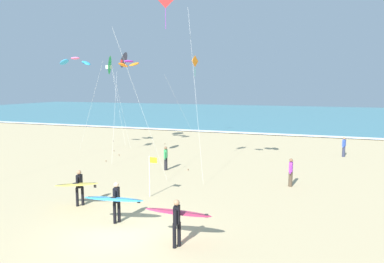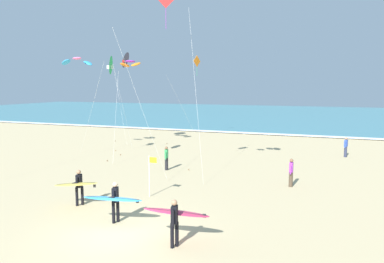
{
  "view_description": "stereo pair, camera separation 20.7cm",
  "coord_description": "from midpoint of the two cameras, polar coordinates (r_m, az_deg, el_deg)",
  "views": [
    {
      "loc": [
        6.99,
        -11.18,
        5.59
      ],
      "look_at": [
        0.44,
        6.82,
        3.14
      ],
      "focal_mm": 33.61,
      "sensor_mm": 36.0,
      "label": 1
    },
    {
      "loc": [
        7.19,
        -11.11,
        5.59
      ],
      "look_at": [
        0.44,
        6.82,
        3.14
      ],
      "focal_mm": 33.61,
      "sensor_mm": 36.0,
      "label": 2
    }
  ],
  "objects": [
    {
      "name": "bystander_green_top",
      "position": [
        23.96,
        -3.83,
        -4.22
      ],
      "size": [
        0.24,
        0.49,
        1.59
      ],
      "color": "black",
      "rests_on": "ground"
    },
    {
      "name": "surfer_trailing",
      "position": [
        17.55,
        -17.35,
        -8.05
      ],
      "size": [
        2.12,
        1.16,
        1.71
      ],
      "color": "black",
      "rests_on": "ground"
    },
    {
      "name": "ground_plane",
      "position": [
        14.34,
        -11.33,
        -15.78
      ],
      "size": [
        160.0,
        160.0,
        0.0
      ],
      "primitive_type": "plane",
      "color": "tan"
    },
    {
      "name": "kite_arc_rose_mid",
      "position": [
        31.09,
        -17.57,
        10.56
      ],
      "size": [
        5.17,
        3.54,
        7.89
      ],
      "color": "#2D99DB",
      "rests_on": "ground"
    },
    {
      "name": "lifeguard_flag",
      "position": [
        18.27,
        -6.32,
        -6.44
      ],
      "size": [
        0.44,
        0.05,
        2.1
      ],
      "color": "silver",
      "rests_on": "ground"
    },
    {
      "name": "shoreline_foam",
      "position": [
        42.39,
        10.83,
        -0.3
      ],
      "size": [
        160.0,
        1.43,
        0.01
      ],
      "primitive_type": "cube",
      "color": "white",
      "rests_on": "ocean_water"
    },
    {
      "name": "bystander_blue_top",
      "position": [
        30.68,
        23.39,
        -2.27
      ],
      "size": [
        0.29,
        0.47,
        1.59
      ],
      "color": "#2D334C",
      "rests_on": "ground"
    },
    {
      "name": "bystander_purple_top",
      "position": [
        20.77,
        15.72,
        -6.27
      ],
      "size": [
        0.22,
        0.5,
        1.59
      ],
      "color": "#4C3D2D",
      "rests_on": "ground"
    },
    {
      "name": "kite_delta_emerald_outer",
      "position": [
        25.59,
        -12.65,
        10.19
      ],
      "size": [
        1.79,
        3.92,
        7.62
      ],
      "color": "green",
      "rests_on": "ground"
    },
    {
      "name": "surfer_lead",
      "position": [
        15.03,
        -11.87,
        -10.46
      ],
      "size": [
        2.42,
        1.17,
        1.71
      ],
      "color": "black",
      "rests_on": "ground"
    },
    {
      "name": "kite_diamond_amber_close",
      "position": [
        37.99,
        0.8,
        10.63
      ],
      "size": [
        1.56,
        5.38,
        8.72
      ],
      "color": "orange",
      "rests_on": "ground"
    },
    {
      "name": "kite_diamond_scarlet_low",
      "position": [
        20.99,
        -4.25,
        18.91
      ],
      "size": [
        2.85,
        2.04,
        10.88
      ],
      "color": "red",
      "rests_on": "ground"
    },
    {
      "name": "kite_delta_charcoal_high",
      "position": [
        33.79,
        -10.42,
        11.1
      ],
      "size": [
        3.21,
        2.51,
        8.64
      ],
      "color": "black",
      "rests_on": "ground"
    },
    {
      "name": "kite_arc_violet_distant",
      "position": [
        32.14,
        -9.59,
        10.56
      ],
      "size": [
        2.43,
        2.53,
        7.78
      ],
      "color": "orange",
      "rests_on": "ground"
    },
    {
      "name": "surfer_third",
      "position": [
        12.91,
        -2.19,
        -13.3
      ],
      "size": [
        2.44,
        1.13,
        1.71
      ],
      "color": "black",
      "rests_on": "ground"
    },
    {
      "name": "ocean_water",
      "position": [
        71.69,
        14.91,
        2.61
      ],
      "size": [
        160.0,
        60.0,
        0.08
      ],
      "primitive_type": "cube",
      "color": "teal",
      "rests_on": "ground"
    }
  ]
}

